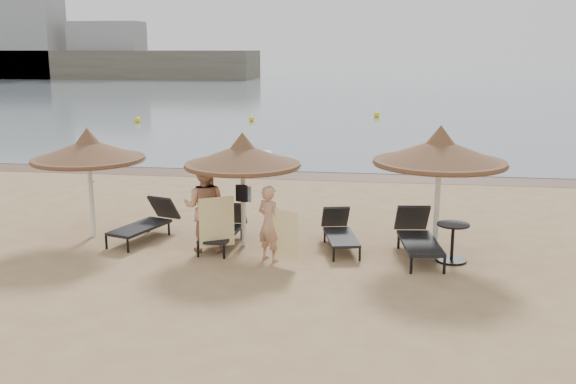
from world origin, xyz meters
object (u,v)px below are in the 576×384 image
palapa_left (88,151)px  palapa_center (243,156)px  lounger_far_right (418,236)px  lounger_near_right (339,231)px  side_table (452,244)px  palapa_right (440,152)px  lounger_far_left (147,222)px  pedal_boat (254,161)px  person_left (204,200)px  person_right (269,217)px  lounger_near_left (224,228)px

palapa_left → palapa_center: size_ratio=1.00×
palapa_center → lounger_far_right: 4.09m
lounger_near_right → side_table: (2.35, -0.62, 0.01)m
palapa_right → palapa_center: bearing=-179.8°
lounger_far_left → lounger_near_right: bearing=16.7°
palapa_center → side_table: palapa_center is taller
lounger_near_right → pedal_boat: pedal_boat is taller
side_table → person_left: (-5.20, -0.01, 0.74)m
palapa_center → pedal_boat: bearing=99.9°
side_table → person_left: size_ratio=0.36×
lounger_far_left → person_left: person_left is taller
person_left → pedal_boat: person_left is taller
side_table → person_right: (-3.71, -0.48, 0.54)m
palapa_center → person_left: size_ratio=1.14×
palapa_left → lounger_far_left: bearing=1.9°
palapa_right → lounger_far_left: bearing=178.3°
side_table → lounger_far_right: bearing=157.2°
palapa_left → lounger_near_right: bearing=-0.0°
person_right → pedal_boat: person_right is taller
palapa_right → lounger_far_left: palapa_right is taller
side_table → pedal_boat: 11.09m
lounger_near_right → lounger_far_right: bearing=-24.2°
palapa_left → person_left: palapa_left is taller
lounger_near_right → palapa_center: bearing=171.7°
lounger_far_left → palapa_right: bearing=15.5°
palapa_right → person_right: bearing=-164.5°
lounger_near_right → side_table: 2.43m
palapa_center → lounger_near_left: 1.69m
person_left → person_right: size_ratio=1.22×
lounger_near_left → person_left: (-0.30, -0.50, 0.74)m
palapa_center → lounger_far_left: palapa_center is taller
lounger_far_right → lounger_near_right: bearing=161.3°
palapa_left → lounger_far_left: (1.29, 0.04, -1.63)m
palapa_left → palapa_right: size_ratio=0.92×
lounger_near_left → lounger_near_right: lounger_near_left is taller
lounger_near_right → person_right: size_ratio=1.03×
lounger_far_left → person_right: size_ratio=1.13×
side_table → person_right: person_right is taller
lounger_far_right → side_table: 0.75m
lounger_far_left → lounger_far_right: bearing=13.7°
palapa_right → person_left: bearing=-174.5°
lounger_far_right → person_right: person_right is taller
side_table → lounger_near_left: bearing=174.3°
palapa_left → lounger_far_right: bearing=-2.6°
palapa_right → lounger_far_right: size_ratio=1.26×
side_table → person_left: 5.26m
pedal_boat → lounger_far_right: bearing=-72.6°
palapa_left → lounger_far_left: size_ratio=1.24×
person_left → pedal_boat: (-0.80, 9.33, -0.79)m
palapa_left → lounger_near_right: 5.95m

